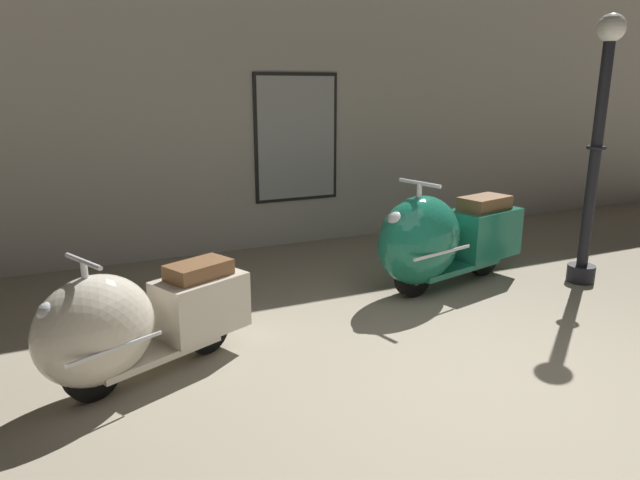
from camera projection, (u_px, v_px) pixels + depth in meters
ground_plane at (486, 387)px, 3.94m from camera, size 60.00×60.00×0.00m
showroom_back_wall at (260, 95)px, 6.97m from camera, size 18.00×0.63×3.77m
scooter_0 at (131, 323)px, 3.90m from camera, size 1.62×1.04×0.96m
scooter_1 at (440, 239)px, 5.73m from camera, size 1.93×0.93×1.13m
lamppost at (596, 148)px, 5.70m from camera, size 0.28×0.28×2.66m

